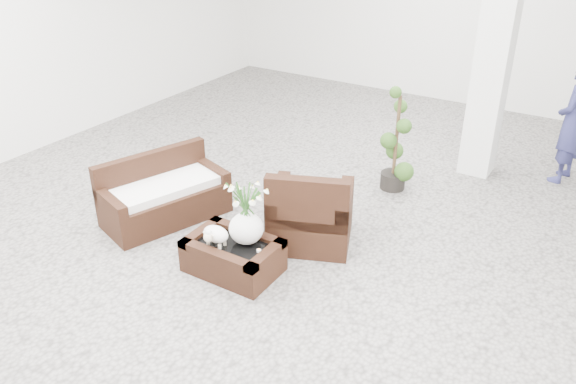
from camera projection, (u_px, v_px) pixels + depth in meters
The scene contains 10 objects.
ground at pixel (293, 239), 6.34m from camera, with size 11.00×11.00×0.00m, color gray.
column at pixel (497, 41), 7.07m from camera, with size 0.40×0.40×3.50m, color white.
coffee_table at pixel (233, 257), 5.74m from camera, with size 0.90×0.60×0.31m, color #361C0F.
sheep_figurine at pixel (216, 236), 5.60m from camera, with size 0.28×0.23×0.21m, color white.
planter_narcissus at pixel (245, 206), 5.51m from camera, with size 0.44×0.44×0.80m, color white, non-canonical shape.
tealight at pixel (259, 250), 5.53m from camera, with size 0.04×0.04×0.03m, color white.
armchair at pixel (311, 203), 6.11m from camera, with size 0.85×0.81×0.90m, color #361C0F.
loveseat at pixel (164, 190), 6.55m from camera, with size 1.39×0.67×0.74m, color #361C0F.
topiary at pixel (396, 140), 7.11m from camera, with size 0.35×0.35×1.31m, color #274616, non-canonical shape.
shopper at pixel (573, 122), 7.28m from camera, with size 0.58×0.38×1.60m, color navy.
Camera 1 is at (2.80, -4.59, 3.39)m, focal length 36.09 mm.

